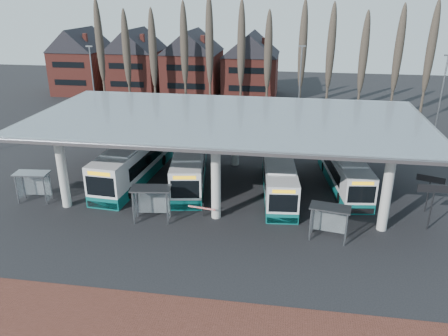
% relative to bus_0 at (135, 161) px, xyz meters
% --- Properties ---
extents(ground, '(140.00, 140.00, 0.00)m').
position_rel_bus_0_xyz_m(ground, '(8.50, -8.75, -1.66)').
color(ground, black).
rests_on(ground, ground).
extents(station_canopy, '(32.00, 16.00, 6.34)m').
position_rel_bus_0_xyz_m(station_canopy, '(8.50, -0.75, 4.02)').
color(station_canopy, beige).
rests_on(station_canopy, ground).
extents(poplar_row, '(45.10, 1.10, 14.50)m').
position_rel_bus_0_xyz_m(poplar_row, '(8.50, 24.25, 7.11)').
color(poplar_row, '#473D33').
rests_on(poplar_row, ground).
extents(townhouse_row, '(36.80, 10.30, 12.25)m').
position_rel_bus_0_xyz_m(townhouse_row, '(-7.25, 35.25, 4.27)').
color(townhouse_row, maroon).
rests_on(townhouse_row, ground).
extents(lamp_post_a, '(0.80, 0.16, 10.17)m').
position_rel_bus_0_xyz_m(lamp_post_a, '(-9.50, 13.25, 3.67)').
color(lamp_post_a, slate).
rests_on(lamp_post_a, ground).
extents(lamp_post_b, '(0.80, 0.16, 10.17)m').
position_rel_bus_0_xyz_m(lamp_post_b, '(14.50, 17.25, 3.67)').
color(lamp_post_b, slate).
rests_on(lamp_post_b, ground).
extents(lamp_post_c, '(0.80, 0.16, 10.17)m').
position_rel_bus_0_xyz_m(lamp_post_c, '(28.50, 11.25, 3.67)').
color(lamp_post_c, slate).
rests_on(lamp_post_c, ground).
extents(bus_0, '(3.63, 12.87, 3.53)m').
position_rel_bus_0_xyz_m(bus_0, '(0.00, 0.00, 0.00)').
color(bus_0, silver).
rests_on(bus_0, ground).
extents(bus_1, '(4.37, 12.02, 3.27)m').
position_rel_bus_0_xyz_m(bus_1, '(5.04, 0.25, -0.12)').
color(bus_1, silver).
rests_on(bus_1, ground).
extents(bus_2, '(3.43, 11.28, 3.09)m').
position_rel_bus_0_xyz_m(bus_2, '(12.93, -1.05, -0.21)').
color(bus_2, silver).
rests_on(bus_2, ground).
extents(bus_3, '(3.80, 11.23, 3.06)m').
position_rel_bus_0_xyz_m(bus_3, '(18.49, 1.29, -0.22)').
color(bus_3, silver).
rests_on(bus_3, ground).
extents(shelter_0, '(2.79, 1.58, 2.48)m').
position_rel_bus_0_xyz_m(shelter_0, '(-6.46, -5.68, 0.14)').
color(shelter_0, gray).
rests_on(shelter_0, ground).
extents(shelter_1, '(3.02, 1.78, 2.66)m').
position_rel_bus_0_xyz_m(shelter_1, '(3.90, -7.36, 0.27)').
color(shelter_1, gray).
rests_on(shelter_1, ground).
extents(shelter_2, '(2.87, 1.79, 2.48)m').
position_rel_bus_0_xyz_m(shelter_2, '(16.62, -8.10, 0.14)').
color(shelter_2, gray).
rests_on(shelter_2, ground).
extents(info_sign_0, '(2.34, 0.26, 3.47)m').
position_rel_bus_0_xyz_m(info_sign_0, '(23.77, -5.71, 1.25)').
color(info_sign_0, black).
rests_on(info_sign_0, ground).
extents(info_sign_1, '(1.92, 0.81, 2.99)m').
position_rel_bus_0_xyz_m(info_sign_1, '(24.33, -2.87, 0.85)').
color(info_sign_1, black).
rests_on(info_sign_1, ground).
extents(barrier, '(2.14, 0.75, 1.08)m').
position_rel_bus_0_xyz_m(barrier, '(7.52, -6.62, -0.83)').
color(barrier, black).
rests_on(barrier, ground).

